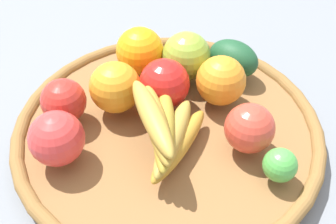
% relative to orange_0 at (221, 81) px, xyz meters
% --- Properties ---
extents(ground_plane, '(2.40, 2.40, 0.00)m').
position_rel_orange_0_xyz_m(ground_plane, '(0.04, -0.09, -0.08)').
color(ground_plane, slate).
rests_on(ground_plane, ground).
extents(basket, '(0.47, 0.47, 0.04)m').
position_rel_orange_0_xyz_m(basket, '(0.04, -0.09, -0.06)').
color(basket, brown).
rests_on(basket, ground_plane).
extents(orange_0, '(0.11, 0.11, 0.08)m').
position_rel_orange_0_xyz_m(orange_0, '(0.00, 0.00, 0.00)').
color(orange_0, orange).
rests_on(orange_0, basket).
extents(banana_bunch, '(0.16, 0.12, 0.08)m').
position_rel_orange_0_xyz_m(banana_bunch, '(0.09, -0.10, 0.00)').
color(banana_bunch, '#B5862A').
rests_on(banana_bunch, basket).
extents(orange_2, '(0.08, 0.08, 0.08)m').
position_rel_orange_0_xyz_m(orange_2, '(-0.09, -0.12, 0.00)').
color(orange_2, orange).
rests_on(orange_2, basket).
extents(apple_0, '(0.09, 0.09, 0.07)m').
position_rel_orange_0_xyz_m(apple_0, '(0.01, -0.24, -0.00)').
color(apple_0, red).
rests_on(apple_0, basket).
extents(apple_4, '(0.11, 0.11, 0.08)m').
position_rel_orange_0_xyz_m(apple_4, '(-0.00, -0.08, 0.00)').
color(apple_4, red).
rests_on(apple_4, basket).
extents(apple_2, '(0.08, 0.08, 0.07)m').
position_rel_orange_0_xyz_m(apple_2, '(0.10, 0.02, -0.00)').
color(apple_2, '#D24231').
rests_on(apple_2, basket).
extents(apple_1, '(0.09, 0.09, 0.08)m').
position_rel_orange_0_xyz_m(apple_1, '(-0.07, -0.04, 0.00)').
color(apple_1, '#86A734').
rests_on(apple_1, basket).
extents(avocado, '(0.10, 0.10, 0.06)m').
position_rel_orange_0_xyz_m(avocado, '(-0.07, 0.04, -0.01)').
color(avocado, '#1C4B2B').
rests_on(avocado, basket).
extents(apple_3, '(0.11, 0.11, 0.08)m').
position_rel_orange_0_xyz_m(apple_3, '(0.09, -0.24, -0.00)').
color(apple_3, '#DF3937').
rests_on(apple_3, basket).
extents(orange_1, '(0.09, 0.09, 0.08)m').
position_rel_orange_0_xyz_m(orange_1, '(-0.00, -0.16, 0.00)').
color(orange_1, orange).
rests_on(orange_1, basket).
extents(lime_0, '(0.06, 0.06, 0.05)m').
position_rel_orange_0_xyz_m(lime_0, '(0.16, 0.04, -0.02)').
color(lime_0, green).
rests_on(lime_0, basket).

